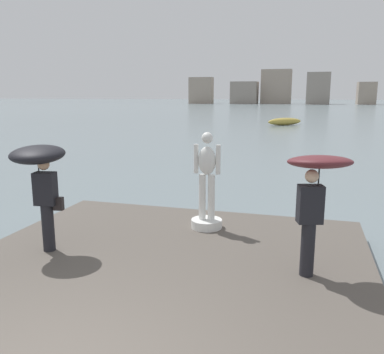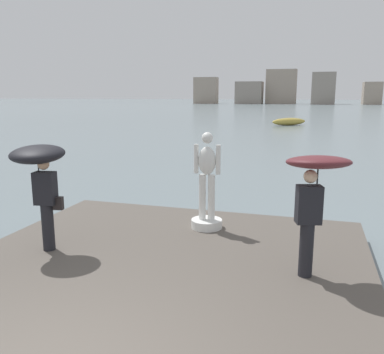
{
  "view_description": "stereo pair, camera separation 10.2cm",
  "coord_description": "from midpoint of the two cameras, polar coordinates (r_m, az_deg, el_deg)",
  "views": [
    {
      "loc": [
        2.31,
        -2.96,
        3.27
      ],
      "look_at": [
        0.0,
        5.11,
        1.55
      ],
      "focal_mm": 38.26,
      "sensor_mm": 36.0,
      "label": 1
    },
    {
      "loc": [
        2.4,
        -2.93,
        3.27
      ],
      "look_at": [
        0.0,
        5.11,
        1.55
      ],
      "focal_mm": 38.26,
      "sensor_mm": 36.0,
      "label": 2
    }
  ],
  "objects": [
    {
      "name": "onlooker_right",
      "position": [
        6.58,
        17.16,
        -0.76
      ],
      "size": [
        1.23,
        1.24,
        2.0
      ],
      "color": "black",
      "rests_on": "pier"
    },
    {
      "name": "distant_skyline",
      "position": [
        135.73,
        16.34,
        11.73
      ],
      "size": [
        69.08,
        10.41,
        11.53
      ],
      "color": "gray",
      "rests_on": "ground"
    },
    {
      "name": "boat_mid",
      "position": [
        44.42,
        13.43,
        7.52
      ],
      "size": [
        3.77,
        3.36,
        0.76
      ],
      "color": "#B2993D",
      "rests_on": "ground"
    },
    {
      "name": "statue_white_figure",
      "position": [
        8.76,
        2.42,
        -2.07
      ],
      "size": [
        0.67,
        0.67,
        2.08
      ],
      "color": "white",
      "rests_on": "pier"
    },
    {
      "name": "pier",
      "position": [
        6.13,
        -8.83,
        -18.58
      ],
      "size": [
        7.06,
        9.63,
        0.4
      ],
      "primitive_type": "cube",
      "color": "#564F47",
      "rests_on": "ground"
    },
    {
      "name": "onlooker_left",
      "position": [
        7.86,
        -20.07,
        1.21
      ],
      "size": [
        1.12,
        1.14,
        1.99
      ],
      "color": "black",
      "rests_on": "pier"
    },
    {
      "name": "ground_plane",
      "position": [
        43.14,
        13.57,
        6.9
      ],
      "size": [
        400.0,
        400.0,
        0.0
      ],
      "primitive_type": "plane",
      "color": "slate"
    }
  ]
}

